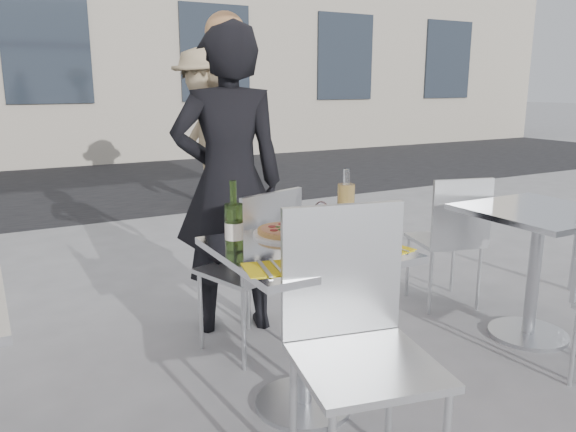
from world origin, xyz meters
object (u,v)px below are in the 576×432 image
pizza_far (288,232)px  napkin_left (269,268)px  pedestrian_b (203,130)px  wineglass_white_b (289,219)px  napkin_right (386,249)px  main_table (305,293)px  side_table_right (537,246)px  wineglass_red_a (315,219)px  woman_diner (229,183)px  side_chair_rfar (452,231)px  wineglass_white_a (294,221)px  chair_near (355,326)px  wine_bottle (234,225)px  carafe (346,206)px  sugar_shaker (343,228)px  salad_plate (311,236)px  pizza_near (336,252)px  wineglass_red_b (321,212)px  chair_far (258,259)px

pizza_far → napkin_left: (-0.29, -0.39, -0.01)m
pedestrian_b → wineglass_white_b: bearing=-11.0°
napkin_right → main_table: bearing=133.0°
side_table_right → wineglass_red_a: size_ratio=4.76×
woman_diner → wineglass_red_a: 0.94m
side_chair_rfar → wineglass_white_b: wineglass_white_b is taller
wineglass_white_a → woman_diner: bearing=83.8°
chair_near → wineglass_white_b: chair_near is taller
wine_bottle → carafe: wine_bottle is taller
woman_diner → sugar_shaker: size_ratio=16.33×
chair_near → pizza_far: bearing=93.1°
salad_plate → wineglass_red_a: size_ratio=1.40×
wineglass_white_a → napkin_left: (-0.23, -0.22, -0.11)m
side_table_right → wineglass_white_a: size_ratio=4.76×
side_chair_rfar → pizza_near: (-1.35, -0.71, 0.25)m
pizza_far → wineglass_white_b: 0.17m
chair_near → woman_diner: bearing=96.5°
pizza_near → woman_diner: bearing=89.4°
sugar_shaker → wineglass_white_a: (-0.24, 0.01, 0.06)m
side_table_right → pizza_near: bearing=-173.4°
side_chair_rfar → pedestrian_b: size_ratio=0.47×
salad_plate → wineglass_red_a: wineglass_red_a is taller
sugar_shaker → pizza_far: bearing=134.6°
carafe → wineglass_red_b: 0.15m
wineglass_white_b → napkin_right: size_ratio=0.75×
side_table_right → side_chair_rfar: bearing=100.6°
side_table_right → sugar_shaker: (-1.30, 0.01, 0.26)m
pedestrian_b → pizza_near: size_ratio=6.11×
pizza_near → wineglass_red_a: 0.20m
main_table → chair_far: 0.55m
wineglass_white_a → napkin_left: wineglass_white_a is taller
side_table_right → pedestrian_b: pedestrian_b is taller
pizza_far → pizza_near: bearing=-86.5°
chair_far → side_table_right: bearing=141.8°
pedestrian_b → napkin_left: 4.61m
pizza_far → salad_plate: salad_plate is taller
main_table → woman_diner: 1.01m
wineglass_red_b → napkin_right: (0.12, -0.32, -0.11)m
side_chair_rfar → salad_plate: side_chair_rfar is taller
chair_far → pizza_near: bearing=72.9°
pizza_near → wineglass_red_a: bearing=86.9°
main_table → wineglass_white_a: (-0.04, 0.02, 0.32)m
side_chair_rfar → sugar_shaker: side_chair_rfar is taller
sugar_shaker → napkin_right: sugar_shaker is taller
main_table → wineglass_red_a: 0.32m
chair_near → wine_bottle: wine_bottle is taller
chair_far → napkin_left: (-0.31, -0.75, 0.22)m
chair_near → salad_plate: size_ratio=4.57×
main_table → napkin_left: napkin_left is taller
woman_diner → pedestrian_b: pedestrian_b is taller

